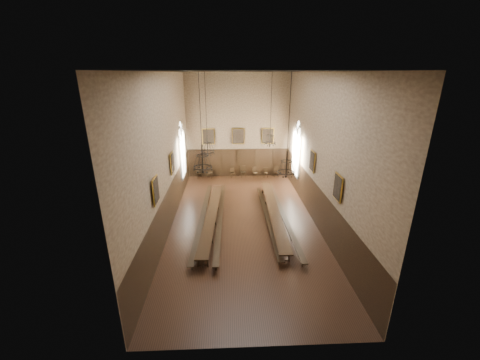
{
  "coord_description": "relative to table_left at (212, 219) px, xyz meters",
  "views": [
    {
      "loc": [
        -0.95,
        -16.54,
        8.95
      ],
      "look_at": [
        -0.16,
        1.5,
        2.33
      ],
      "focal_mm": 22.0,
      "sensor_mm": 36.0,
      "label": 1
    }
  ],
  "objects": [
    {
      "name": "chair_1",
      "position": [
        -0.55,
        8.74,
        -0.1
      ],
      "size": [
        0.47,
        0.47,
        0.9
      ],
      "rotation": [
        0.0,
        0.0,
        -0.22
      ],
      "color": "black",
      "rests_on": "floor"
    },
    {
      "name": "window_left",
      "position": [
        -2.43,
        5.69,
        3.03
      ],
      "size": [
        0.2,
        2.2,
        4.6
      ],
      "primitive_type": null,
      "color": "white",
      "rests_on": "wall_left"
    },
    {
      "name": "bench_left_inner",
      "position": [
        0.54,
        0.33,
        -0.07
      ],
      "size": [
        0.58,
        10.57,
        0.48
      ],
      "rotation": [
        0.0,
        0.0,
        -0.03
      ],
      "color": "black",
      "rests_on": "floor"
    },
    {
      "name": "bench_right_outer",
      "position": [
        4.52,
        0.32,
        -0.07
      ],
      "size": [
        0.54,
        10.4,
        0.47
      ],
      "rotation": [
        0.0,
        0.0,
        0.02
      ],
      "color": "black",
      "rests_on": "floor"
    },
    {
      "name": "portrait_right_1",
      "position": [
        6.38,
        -3.31,
        3.33
      ],
      "size": [
        0.12,
        1.0,
        1.3
      ],
      "color": "#BA8E2C",
      "rests_on": "wall_right"
    },
    {
      "name": "chair_3",
      "position": [
        1.48,
        8.78,
        -0.1
      ],
      "size": [
        0.5,
        0.5,
        0.89
      ],
      "rotation": [
        0.0,
        0.0,
        0.33
      ],
      "color": "black",
      "rests_on": "floor"
    },
    {
      "name": "wall_back",
      "position": [
        2.0,
        9.2,
        4.13
      ],
      "size": [
        9.0,
        0.02,
        9.0
      ],
      "primitive_type": "cube",
      "color": "#8F7758",
      "rests_on": "ground"
    },
    {
      "name": "portrait_back_1",
      "position": [
        2.0,
        9.07,
        3.33
      ],
      "size": [
        1.1,
        0.12,
        1.4
      ],
      "color": "#BA8E2C",
      "rests_on": "wall_back"
    },
    {
      "name": "chandelier_front_right",
      "position": [
        4.04,
        -2.15,
        4.08
      ],
      "size": [
        0.9,
        0.9,
        5.03
      ],
      "color": "black",
      "rests_on": "ceiling"
    },
    {
      "name": "ceiling",
      "position": [
        2.0,
        0.19,
        8.64
      ],
      "size": [
        9.0,
        18.0,
        0.02
      ],
      "primitive_type": "cube",
      "color": "black",
      "rests_on": "ground"
    },
    {
      "name": "floor",
      "position": [
        2.0,
        0.19,
        -0.38
      ],
      "size": [
        9.0,
        18.0,
        0.02
      ],
      "primitive_type": "cube",
      "color": "black",
      "rests_on": "ground"
    },
    {
      "name": "wainscot_panelling",
      "position": [
        2.0,
        0.19,
        0.88
      ],
      "size": [
        9.0,
        18.0,
        2.5
      ],
      "primitive_type": null,
      "color": "black",
      "rests_on": "floor"
    },
    {
      "name": "chandelier_back_right",
      "position": [
        3.87,
        2.77,
        4.5
      ],
      "size": [
        0.78,
        0.78,
        4.6
      ],
      "color": "black",
      "rests_on": "ceiling"
    },
    {
      "name": "portrait_left_1",
      "position": [
        -2.38,
        -3.31,
        3.33
      ],
      "size": [
        0.12,
        1.0,
        1.3
      ],
      "color": "#BA8E2C",
      "rests_on": "wall_left"
    },
    {
      "name": "wall_left",
      "position": [
        -2.51,
        0.19,
        4.13
      ],
      "size": [
        0.02,
        18.0,
        9.0
      ],
      "primitive_type": "cube",
      "color": "#8F7758",
      "rests_on": "ground"
    },
    {
      "name": "bench_right_inner",
      "position": [
        3.49,
        0.16,
        -0.09
      ],
      "size": [
        0.37,
        9.59,
        0.43
      ],
      "rotation": [
        0.0,
        0.0,
        0.01
      ],
      "color": "black",
      "rests_on": "floor"
    },
    {
      "name": "portrait_back_2",
      "position": [
        4.6,
        9.07,
        3.33
      ],
      "size": [
        1.1,
        0.12,
        1.4
      ],
      "color": "#BA8E2C",
      "rests_on": "wall_back"
    },
    {
      "name": "chair_4",
      "position": [
        2.45,
        8.8,
        -0.06
      ],
      "size": [
        0.52,
        0.52,
        1.03
      ],
      "rotation": [
        0.0,
        0.0,
        0.15
      ],
      "color": "black",
      "rests_on": "floor"
    },
    {
      "name": "chair_5",
      "position": [
        3.49,
        8.8,
        -0.1
      ],
      "size": [
        0.51,
        0.51,
        0.9
      ],
      "rotation": [
        0.0,
        0.0,
        0.34
      ],
      "color": "black",
      "rests_on": "floor"
    },
    {
      "name": "chair_7",
      "position": [
        5.43,
        8.78,
        -0.07
      ],
      "size": [
        0.45,
        0.45,
        0.99
      ],
      "rotation": [
        0.0,
        0.0,
        -0.03
      ],
      "color": "black",
      "rests_on": "floor"
    },
    {
      "name": "portrait_left_0",
      "position": [
        -2.38,
        1.19,
        3.33
      ],
      "size": [
        0.12,
        1.0,
        1.3
      ],
      "color": "#BA8E2C",
      "rests_on": "wall_left"
    },
    {
      "name": "wall_front",
      "position": [
        2.0,
        -8.82,
        4.13
      ],
      "size": [
        9.0,
        0.02,
        9.0
      ],
      "primitive_type": "cube",
      "color": "#8F7758",
      "rests_on": "ground"
    },
    {
      "name": "window_right",
      "position": [
        6.43,
        5.69,
        3.03
      ],
      "size": [
        0.2,
        2.2,
        4.6
      ],
      "primitive_type": null,
      "color": "white",
      "rests_on": "wall_right"
    },
    {
      "name": "bench_left_outer",
      "position": [
        -0.59,
        0.38,
        -0.07
      ],
      "size": [
        0.67,
        10.52,
        0.47
      ],
      "rotation": [
        0.0,
        0.0,
        -0.03
      ],
      "color": "black",
      "rests_on": "floor"
    },
    {
      "name": "chandelier_front_left",
      "position": [
        -0.22,
        -2.12,
        4.36
      ],
      "size": [
        0.94,
        0.94,
        4.72
      ],
      "color": "black",
      "rests_on": "ceiling"
    },
    {
      "name": "chair_0",
      "position": [
        -1.51,
        8.76,
        -0.06
      ],
      "size": [
        0.56,
        0.56,
        1.03
      ],
      "rotation": [
        0.0,
        0.0,
        0.26
      ],
      "color": "black",
      "rests_on": "floor"
    },
    {
      "name": "portrait_back_0",
      "position": [
        -0.6,
        9.07,
        3.33
      ],
      "size": [
        1.1,
        0.12,
        1.4
      ],
      "color": "#BA8E2C",
      "rests_on": "wall_back"
    },
    {
      "name": "table_right",
      "position": [
        3.91,
        0.42,
        0.02
      ],
      "size": [
        0.96,
        9.98,
        0.78
      ],
      "rotation": [
        0.0,
        0.0,
        -0.03
      ],
      "color": "black",
      "rests_on": "floor"
    },
    {
      "name": "table_left",
      "position": [
        0.0,
        0.0,
        0.0
      ],
      "size": [
        1.18,
        9.48,
        0.74
      ],
      "rotation": [
        0.0,
        0.0,
        -0.05
      ],
      "color": "black",
      "rests_on": "floor"
    },
    {
      "name": "chair_6",
      "position": [
        4.49,
        8.72,
        -0.11
      ],
      "size": [
        0.42,
        0.42,
        0.86
      ],
      "rotation": [
        0.0,
        0.0,
        -0.11
      ],
      "color": "black",
      "rests_on": "floor"
    },
    {
      "name": "wall_right",
      "position": [
        6.51,
        0.19,
        4.13
      ],
      "size": [
        0.02,
        18.0,
        9.0
      ],
      "primitive_type": "cube",
      "color": "#8F7758",
      "rests_on": "ground"
    },
    {
      "name": "portrait_right_0",
      "position": [
        6.38,
        1.19,
        3.33
      ],
      "size": [
        0.12,
        1.0,
        1.3
      ],
      "color": "#BA8E2C",
      "rests_on": "wall_right"
    },
    {
      "name": "chandelier_back_left",
      "position": [
        -0.28,
        2.76,
        3.93
      ],
      "size": [
        0.91,
        0.91,
        5.19
      ],
      "color": "black",
      "rests_on": "ceiling"
    }
  ]
}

